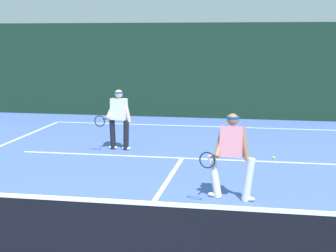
% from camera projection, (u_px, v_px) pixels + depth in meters
% --- Properties ---
extents(court_line_baseline_far, '(10.23, 0.10, 0.01)m').
position_uv_depth(court_line_baseline_far, '(203.00, 126.00, 17.28)').
color(court_line_baseline_far, white).
rests_on(court_line_baseline_far, ground_plane).
extents(court_line_service, '(8.34, 0.10, 0.01)m').
position_uv_depth(court_line_service, '(182.00, 158.00, 12.76)').
color(court_line_service, white).
rests_on(court_line_service, ground_plane).
extents(court_line_centre, '(0.10, 6.40, 0.01)m').
position_uv_depth(court_line_centre, '(156.00, 198.00, 9.57)').
color(court_line_centre, white).
rests_on(court_line_centre, ground_plane).
extents(tennis_net, '(11.21, 0.09, 1.11)m').
position_uv_depth(tennis_net, '(104.00, 237.00, 6.38)').
color(tennis_net, '#1E4723').
rests_on(tennis_net, ground_plane).
extents(player_near, '(0.99, 0.85, 1.60)m').
position_uv_depth(player_near, '(231.00, 153.00, 9.39)').
color(player_near, silver).
rests_on(player_near, ground_plane).
extents(player_far, '(0.85, 0.87, 1.59)m').
position_uv_depth(player_far, '(119.00, 117.00, 13.59)').
color(player_far, black).
rests_on(player_far, ground_plane).
extents(tennis_ball, '(0.07, 0.07, 0.07)m').
position_uv_depth(tennis_ball, '(274.00, 158.00, 12.65)').
color(tennis_ball, '#D1E033').
rests_on(tennis_ball, ground_plane).
extents(back_fence_windscreen, '(21.81, 0.12, 3.45)m').
position_uv_depth(back_fence_windscreen, '(209.00, 71.00, 18.79)').
color(back_fence_windscreen, black).
rests_on(back_fence_windscreen, ground_plane).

